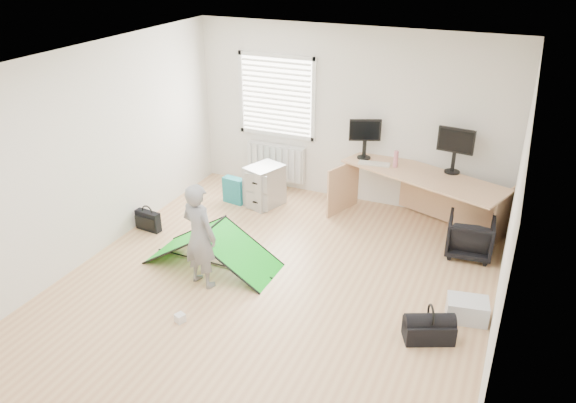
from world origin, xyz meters
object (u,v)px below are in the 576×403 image
at_px(kite, 212,246).
at_px(laptop_bag, 148,221).
at_px(office_chair, 470,236).
at_px(monitor_left, 365,144).
at_px(person, 199,236).
at_px(duffel_bag, 429,331).
at_px(storage_crate, 467,309).
at_px(filing_cabinet, 265,186).
at_px(thermos, 396,159).
at_px(monitor_right, 454,156).
at_px(desk, 420,200).

xyz_separation_m(kite, laptop_bag, (-1.33, 0.45, -0.12)).
distance_m(office_chair, kite, 3.38).
height_order(monitor_left, kite, monitor_left).
bearing_deg(person, duffel_bag, -165.19).
distance_m(monitor_left, person, 3.09).
bearing_deg(office_chair, kite, 23.41).
bearing_deg(storage_crate, filing_cabinet, 152.36).
xyz_separation_m(thermos, laptop_bag, (-3.10, -1.82, -0.78)).
distance_m(monitor_left, thermos, 0.55).
xyz_separation_m(filing_cabinet, monitor_left, (1.41, 0.56, 0.70)).
xyz_separation_m(filing_cabinet, person, (0.25, -2.29, 0.34)).
xyz_separation_m(office_chair, laptop_bag, (-4.32, -1.14, -0.12)).
relative_size(monitor_left, thermos, 1.94).
bearing_deg(person, office_chair, -131.06).
height_order(monitor_right, storage_crate, monitor_right).
bearing_deg(desk, filing_cabinet, -152.65).
bearing_deg(filing_cabinet, person, -63.34).
bearing_deg(monitor_left, desk, -38.37).
bearing_deg(kite, filing_cabinet, 95.41).
relative_size(desk, office_chair, 3.96).
height_order(monitor_right, person, person).
relative_size(kite, duffel_bag, 3.31).
bearing_deg(duffel_bag, desk, 80.01).
distance_m(office_chair, storage_crate, 1.47).
bearing_deg(filing_cabinet, kite, -65.10).
xyz_separation_m(desk, thermos, (-0.42, 0.11, 0.52)).
bearing_deg(office_chair, filing_cabinet, -9.64).
distance_m(filing_cabinet, duffel_bag, 3.75).
relative_size(filing_cabinet, person, 0.49).
bearing_deg(monitor_left, thermos, -39.22).
distance_m(person, kite, 0.59).
distance_m(monitor_left, monitor_right, 1.31).
xyz_separation_m(storage_crate, laptop_bag, (-4.48, 0.31, 0.02)).
xyz_separation_m(monitor_left, thermos, (0.52, -0.16, -0.10)).
distance_m(monitor_left, laptop_bag, 3.37).
bearing_deg(desk, thermos, -174.40).
distance_m(desk, duffel_bag, 2.64).
height_order(desk, thermos, thermos).
bearing_deg(thermos, kite, -128.08).
height_order(monitor_right, office_chair, monitor_right).
bearing_deg(duffel_bag, laptop_bag, 144.59).
relative_size(filing_cabinet, monitor_right, 1.28).
bearing_deg(filing_cabinet, monitor_right, 31.02).
bearing_deg(monitor_right, office_chair, -55.07).
bearing_deg(laptop_bag, duffel_bag, -5.23).
distance_m(monitor_right, laptop_bag, 4.44).
bearing_deg(filing_cabinet, thermos, 32.06).
bearing_deg(thermos, storage_crate, -57.05).
bearing_deg(person, monitor_left, -97.88).
xyz_separation_m(person, laptop_bag, (-1.43, 0.87, -0.52)).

